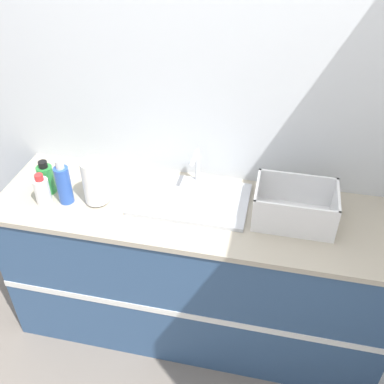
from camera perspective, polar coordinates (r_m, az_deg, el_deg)
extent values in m
plane|color=slate|center=(2.75, -0.90, -21.03)|extent=(12.00, 12.00, 0.00)
cube|color=silver|center=(2.30, 2.33, 10.40)|extent=(4.43, 0.06, 2.60)
cube|color=#33517A|center=(2.56, 0.51, -10.29)|extent=(2.03, 0.59, 0.89)
cube|color=white|center=(2.38, -0.99, -15.32)|extent=(2.03, 0.01, 0.04)
cube|color=#B2A893|center=(2.25, 0.58, -2.35)|extent=(2.05, 0.61, 0.03)
cube|color=silver|center=(2.28, -0.18, -0.92)|extent=(0.58, 0.37, 0.02)
cylinder|color=silver|center=(2.35, 0.68, 3.43)|extent=(0.02, 0.02, 0.18)
cylinder|color=silver|center=(2.23, 0.29, 4.31)|extent=(0.02, 0.15, 0.02)
cylinder|color=#4C4C51|center=(2.33, -11.89, -1.09)|extent=(0.09, 0.09, 0.01)
cylinder|color=white|center=(2.25, -12.27, 1.31)|extent=(0.12, 0.12, 0.23)
cube|color=white|center=(2.22, 12.66, -3.26)|extent=(0.38, 0.27, 0.01)
cube|color=white|center=(2.07, 12.85, -3.59)|extent=(0.38, 0.01, 0.17)
cube|color=white|center=(2.27, 13.08, 0.51)|extent=(0.38, 0.01, 0.17)
cube|color=white|center=(2.16, 8.14, -0.82)|extent=(0.01, 0.27, 0.17)
cube|color=white|center=(2.19, 17.76, -2.06)|extent=(0.01, 0.27, 0.17)
cylinder|color=white|center=(2.35, -18.46, 0.07)|extent=(0.08, 0.08, 0.14)
cylinder|color=red|center=(2.30, -18.87, 1.76)|extent=(0.04, 0.04, 0.03)
cylinder|color=#2D56B7|center=(2.31, -15.96, 0.86)|extent=(0.07, 0.07, 0.20)
cylinder|color=silver|center=(2.24, -16.48, 3.39)|extent=(0.04, 0.04, 0.04)
cylinder|color=#2D8C3D|center=(2.42, -18.00, 1.53)|extent=(0.08, 0.08, 0.15)
cylinder|color=black|center=(2.37, -18.41, 3.34)|extent=(0.04, 0.04, 0.03)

